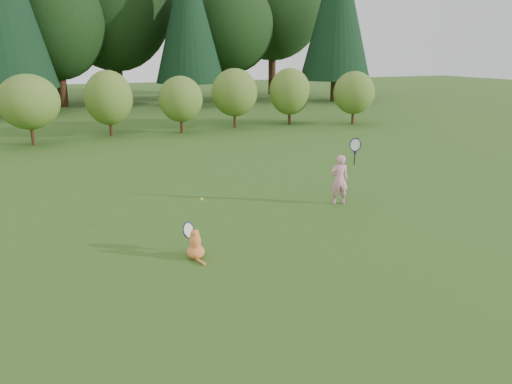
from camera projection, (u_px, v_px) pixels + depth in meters
name	position (u px, v px, depth m)	size (l,w,h in m)	color
ground	(262.00, 238.00, 9.72)	(100.00, 100.00, 0.00)	#2C4E16
shrub_row	(142.00, 103.00, 20.90)	(28.00, 3.00, 2.80)	#587223
child	(340.00, 178.00, 11.73)	(0.68, 0.40, 1.77)	pink
cat	(195.00, 243.00, 8.74)	(0.45, 0.77, 0.72)	#D95529
tennis_ball	(201.00, 199.00, 9.91)	(0.07, 0.07, 0.07)	#C7CC18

